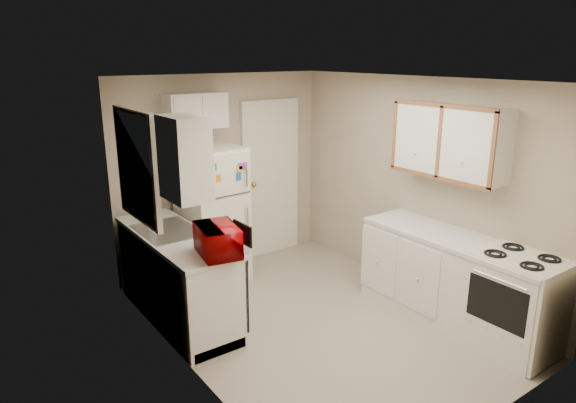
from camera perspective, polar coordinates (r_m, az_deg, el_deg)
floor at (r=5.40m, az=3.19°, el=-13.04°), size 3.80×3.80×0.00m
ceiling at (r=4.71m, az=3.65°, el=13.33°), size 3.80×3.80×0.00m
wall_left at (r=4.22m, az=-11.55°, el=-4.00°), size 3.80×3.80×0.00m
wall_right at (r=5.88m, az=14.07°, el=1.59°), size 3.80×3.80×0.00m
wall_back at (r=6.46m, az=-7.29°, el=3.25°), size 2.80×2.80×0.00m
wall_front at (r=3.74m, az=22.22°, el=-7.63°), size 2.80×2.80×0.00m
left_counter at (r=5.38m, az=-12.21°, el=-8.13°), size 0.60×1.80×0.90m
dishwasher at (r=4.99m, az=-6.30°, el=-9.36°), size 0.03×0.58×0.72m
sink at (r=5.36m, az=-13.12°, el=-3.57°), size 0.54×0.74×0.16m
microwave at (r=4.59m, az=-7.76°, el=-4.14°), size 0.53×0.36×0.33m
soap_bottle at (r=5.63m, az=-15.18°, el=-1.24°), size 0.08×0.08×0.16m
window_blinds at (r=5.07m, az=-16.35°, el=3.78°), size 0.10×0.98×1.08m
upper_cabinet_left at (r=4.32m, az=-11.41°, el=4.73°), size 0.30×0.45×0.70m
refrigerator at (r=6.06m, az=-8.40°, el=-1.53°), size 0.70×0.69×1.61m
cabinet_over_fridge at (r=6.01m, az=-10.26°, el=9.91°), size 0.70×0.30×0.40m
interior_door at (r=6.82m, az=-1.91°, el=2.51°), size 0.86×0.06×2.08m
right_counter at (r=5.43m, az=17.90°, el=-8.33°), size 0.60×2.00×0.90m
stove at (r=5.14m, az=23.95°, el=-10.39°), size 0.61×0.75×0.91m
upper_cabinet_right at (r=5.34m, az=17.54°, el=6.47°), size 0.30×1.20×0.70m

